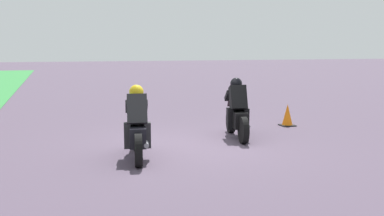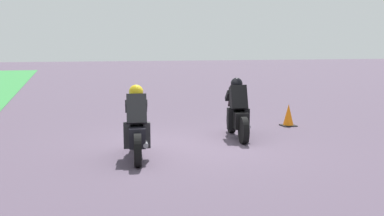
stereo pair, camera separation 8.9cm
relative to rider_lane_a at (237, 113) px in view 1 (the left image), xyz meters
name	(u,v)px [view 1 (the left image)]	position (x,y,z in m)	size (l,w,h in m)	color
ground_plane	(189,145)	(-0.54, 1.40, -0.62)	(120.00, 120.00, 0.00)	#504254
rider_lane_a	(237,113)	(0.00, 0.00, 0.00)	(2.04, 0.60, 1.51)	black
rider_lane_b	(137,128)	(-1.40, 2.76, 0.00)	(2.04, 0.59, 1.51)	black
traffic_cone	(287,116)	(1.22, -2.06, -0.33)	(0.40, 0.40, 0.64)	black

